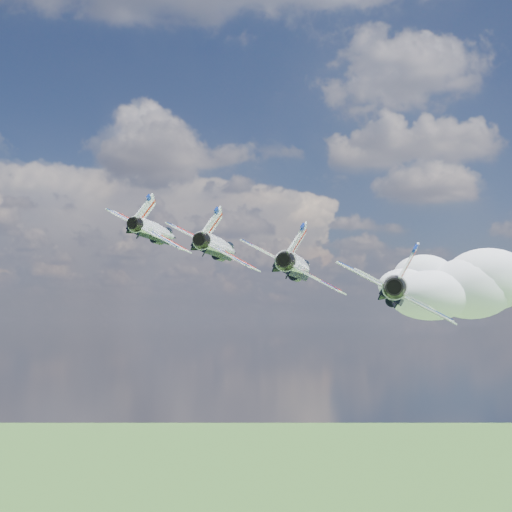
# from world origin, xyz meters

# --- Properties ---
(cloud_far) EXTENTS (55.98, 43.99, 21.99)m
(cloud_far) POSITION_xyz_m (60.77, 230.98, 157.82)
(cloud_far) COLOR white
(jet_0) EXTENTS (14.47, 18.15, 9.64)m
(jet_0) POSITION_xyz_m (-12.49, 31.68, 156.12)
(jet_0) COLOR silver
(jet_1) EXTENTS (14.47, 18.15, 9.64)m
(jet_1) POSITION_xyz_m (-3.24, 23.59, 153.19)
(jet_1) COLOR white
(jet_2) EXTENTS (14.47, 18.15, 9.64)m
(jet_2) POSITION_xyz_m (6.01, 15.50, 150.26)
(jet_2) COLOR white
(jet_3) EXTENTS (14.47, 18.15, 9.64)m
(jet_3) POSITION_xyz_m (15.26, 7.41, 147.33)
(jet_3) COLOR white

